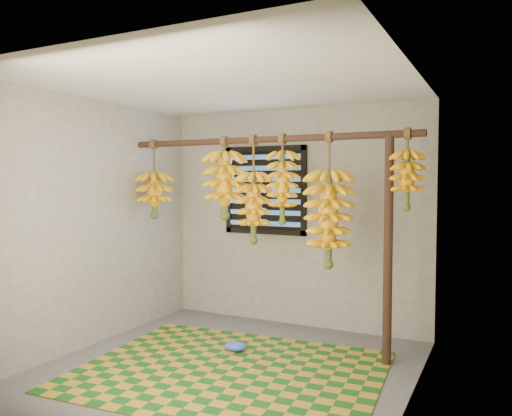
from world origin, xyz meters
The scene contains 16 objects.
floor centered at (0.00, 0.00, -0.01)m, with size 3.00×3.00×0.01m, color #535353.
ceiling centered at (0.00, 0.00, 2.40)m, with size 3.00×3.00×0.01m, color silver.
wall_back centered at (0.00, 1.50, 1.20)m, with size 3.00×0.01×2.40m, color gray.
wall_left centered at (-1.50, 0.00, 1.20)m, with size 0.01×3.00×2.40m, color gray.
wall_right centered at (1.50, 0.00, 1.20)m, with size 0.01×3.00×2.40m, color gray.
window centered at (-0.35, 1.48, 1.50)m, with size 1.00×0.04×1.00m.
hanging_pole centered at (0.00, 0.70, 2.00)m, with size 0.06×0.06×3.00m, color #3C2417.
support_post centered at (1.20, 0.70, 1.00)m, with size 0.08×0.08×2.00m, color #3C2417.
woven_mat centered at (0.05, -0.05, 0.01)m, with size 2.47×1.98×0.01m, color #1A5719.
plastic_bag centered at (-0.14, 0.39, 0.05)m, with size 0.22×0.16×0.09m, color blue.
banana_bunch_a centered at (-1.31, 0.70, 1.46)m, with size 0.37×0.37×0.84m.
banana_bunch_b centered at (-0.43, 0.70, 1.57)m, with size 0.37×0.37×0.81m.
banana_bunch_c centered at (-0.10, 0.70, 1.35)m, with size 0.33×0.33×1.05m.
banana_bunch_d centered at (0.20, 0.70, 1.55)m, with size 0.31×0.31×0.85m.
banana_bunch_e centered at (0.66, 0.70, 1.26)m, with size 0.41×0.41×1.23m.
banana_bunch_f centered at (1.35, 0.70, 1.62)m, with size 0.28×0.28×0.69m.
Camera 1 is at (2.09, -3.63, 1.60)m, focal length 35.00 mm.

